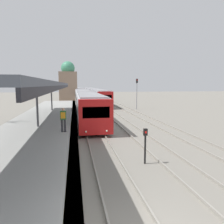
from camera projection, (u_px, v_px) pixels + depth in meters
name	position (u px, v px, depth m)	size (l,w,h in m)	color
platform_canopy	(37.00, 84.00, 16.52)	(4.00, 27.55, 3.38)	#4C515B
person_on_platform	(63.00, 118.00, 14.84)	(0.40, 0.40, 1.66)	#2D2D33
train_near	(82.00, 96.00, 45.07)	(2.71, 57.89, 3.16)	red
train_far	(94.00, 94.00, 56.56)	(2.61, 41.93, 3.14)	red
signal_post_near	(145.00, 142.00, 11.41)	(0.20, 0.21, 1.89)	black
signal_mast_far	(137.00, 90.00, 36.72)	(0.28, 0.29, 5.14)	gray
distant_domed_building	(68.00, 83.00, 54.91)	(4.40, 4.40, 9.95)	#89705B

